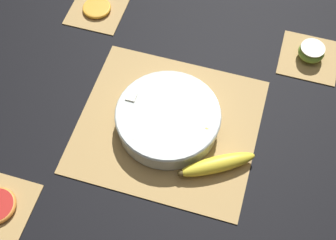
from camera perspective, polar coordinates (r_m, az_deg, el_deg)
ground_plane at (r=1.14m, az=0.00°, el=-0.71°), size 6.00×6.00×0.00m
bamboo_mat_center at (r=1.13m, az=0.00°, el=-0.63°), size 0.43×0.39×0.01m
coaster_mat_far_left at (r=1.38m, az=-8.64°, el=13.13°), size 0.15×0.15×0.01m
coaster_mat_far_right at (r=1.31m, az=16.82°, el=7.32°), size 0.15×0.15×0.01m
fruit_salad_bowl at (r=1.10m, az=-0.04°, el=0.24°), size 0.25×0.25×0.06m
whole_banana at (r=1.07m, az=5.95°, el=-5.42°), size 0.17×0.13×0.04m
apple_half at (r=1.29m, az=17.07°, el=7.94°), size 0.07×0.07×0.04m
orange_slice_whole at (r=1.37m, az=-8.68°, el=13.35°), size 0.08×0.08×0.01m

